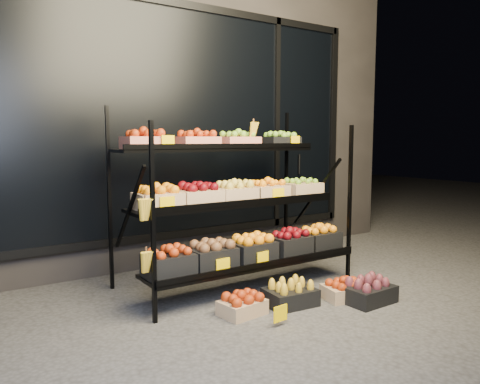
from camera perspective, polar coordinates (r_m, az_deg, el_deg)
ground at (r=4.04m, az=4.61°, el=-13.34°), size 24.00×24.00×0.00m
building at (r=6.05m, az=-10.87°, el=9.97°), size 6.00×2.08×3.50m
display_rack at (r=4.32m, az=-0.38°, el=-1.26°), size 2.18×1.02×1.66m
tag_floor_a at (r=3.55m, az=4.95°, el=-15.14°), size 0.13×0.01×0.12m
floor_crate_left at (r=3.75m, az=0.27°, el=-13.52°), size 0.37×0.29×0.18m
floor_crate_midleft at (r=3.97m, az=6.15°, el=-12.25°), size 0.43×0.33×0.20m
floor_crate_midright at (r=4.19m, az=12.58°, el=-11.51°), size 0.39×0.32×0.18m
floor_crate_right at (r=4.16m, az=15.35°, el=-11.55°), size 0.42×0.32×0.21m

